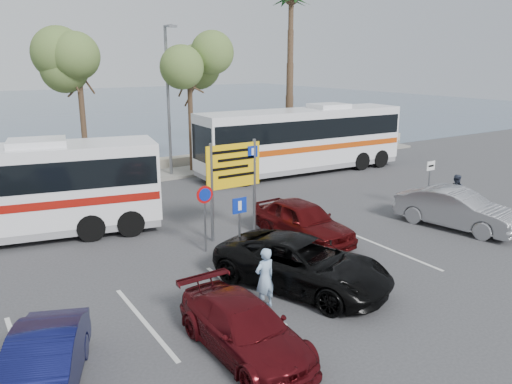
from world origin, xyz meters
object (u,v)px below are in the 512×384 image
car_maroon (244,328)px  car_silver_b (456,209)px  suv_black (302,263)px  pedestrian_far (455,192)px  pedestrian_near (265,278)px  coach_bus_right (302,142)px  street_lamp_right (168,94)px  car_blue (43,367)px  direction_sign (234,173)px  car_red (303,221)px

car_maroon → car_silver_b: car_silver_b is taller
suv_black → pedestrian_far: bearing=-7.7°
suv_black → car_silver_b: (8.33, 0.92, 0.04)m
suv_black → pedestrian_near: 1.67m
suv_black → coach_bus_right: bearing=31.0°
street_lamp_right → car_blue: size_ratio=2.13×
street_lamp_right → direction_sign: size_ratio=2.23×
street_lamp_right → pedestrian_near: 16.49m
street_lamp_right → direction_sign: (-2.00, -10.32, -2.17)m
coach_bus_right → car_red: bearing=-127.6°
pedestrian_far → coach_bus_right: bearing=-15.4°
car_blue → street_lamp_right: bearing=81.0°
car_red → pedestrian_near: 5.32m
car_silver_b → pedestrian_far: (2.17, 1.64, 0.01)m
coach_bus_right → car_maroon: size_ratio=3.08×
car_silver_b → car_maroon: bearing=-178.2°
direction_sign → suv_black: bearing=-96.1°
direction_sign → pedestrian_far: (10.00, -2.20, -1.65)m
direction_sign → car_silver_b: (7.82, -3.83, -1.67)m
suv_black → pedestrian_near: (-1.61, -0.45, 0.11)m
street_lamp_right → car_maroon: street_lamp_right is taller
car_red → car_maroon: bearing=-140.2°
car_blue → pedestrian_near: bearing=28.5°
direction_sign → coach_bus_right: size_ratio=0.28×
coach_bus_right → car_red: size_ratio=2.90×
coach_bus_right → pedestrian_far: size_ratio=8.13×
car_blue → direction_sign: bearing=59.0°
car_blue → pedestrian_far: pedestrian_far is taller
car_blue → suv_black: bearing=30.6°
car_maroon → pedestrian_far: (13.66, 4.50, 0.18)m
direction_sign → street_lamp_right: bearing=79.1°
coach_bus_right → suv_black: coach_bus_right is taller
suv_black → pedestrian_far: pedestrian_far is taller
street_lamp_right → pedestrian_far: (8.00, -12.52, -3.82)m
car_red → car_silver_b: size_ratio=0.94×
direction_sign → car_red: (1.90, -1.70, -1.69)m
direction_sign → suv_black: (-0.50, -4.75, -1.70)m
suv_black → pedestrian_near: pedestrian_near is taller
street_lamp_right → car_silver_b: (5.83, -14.16, -3.83)m
car_red → car_blue: bearing=-159.0°
coach_bus_right → car_red: coach_bus_right is taller
suv_black → car_silver_b: bearing=-15.0°
coach_bus_right → car_red: 11.41m
pedestrian_far → pedestrian_near: bearing=81.5°
car_blue → suv_black: suv_black is taller
pedestrian_near → car_red: bearing=-144.3°
car_red → suv_black: size_ratio=0.84×
car_silver_b → pedestrian_far: size_ratio=2.98×
direction_sign → car_red: bearing=-41.8°
coach_bus_right → car_blue: 21.18m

